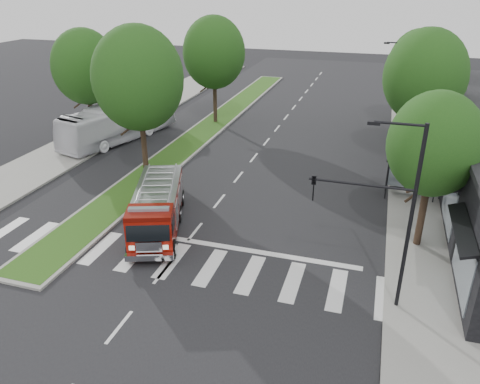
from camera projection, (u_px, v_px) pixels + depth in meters
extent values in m
plane|color=black|center=(195.00, 232.00, 25.50)|extent=(140.00, 140.00, 0.00)
cube|color=gray|center=(428.00, 186.00, 30.83)|extent=(5.00, 80.00, 0.15)
cube|color=gray|center=(76.00, 147.00, 38.01)|extent=(5.00, 80.00, 0.15)
cube|color=gray|center=(208.00, 128.00, 42.70)|extent=(3.00, 50.00, 0.14)
cube|color=#214B15|center=(208.00, 127.00, 42.67)|extent=(2.60, 49.50, 0.02)
cylinder|color=black|center=(387.00, 180.00, 28.80)|extent=(0.08, 0.08, 2.50)
cylinder|color=black|center=(436.00, 186.00, 28.05)|extent=(0.08, 0.08, 2.50)
cylinder|color=black|center=(388.00, 173.00, 29.84)|extent=(0.08, 0.08, 2.50)
cylinder|color=black|center=(434.00, 178.00, 29.09)|extent=(0.08, 0.08, 2.50)
cube|color=black|center=(414.00, 160.00, 28.40)|extent=(3.20, 1.60, 0.12)
cube|color=#8C99A5|center=(411.00, 174.00, 29.53)|extent=(2.80, 0.04, 1.80)
cube|color=black|center=(409.00, 189.00, 29.24)|extent=(2.40, 0.40, 0.08)
cylinder|color=black|center=(422.00, 214.00, 23.39)|extent=(0.36, 0.36, 3.74)
ellipsoid|color=#12390F|center=(435.00, 144.00, 21.86)|extent=(4.40, 4.40, 5.06)
cylinder|color=black|center=(415.00, 136.00, 33.68)|extent=(0.36, 0.36, 4.40)
ellipsoid|color=#12390F|center=(425.00, 76.00, 31.88)|extent=(5.60, 5.60, 6.44)
cylinder|color=black|center=(411.00, 106.00, 42.45)|extent=(0.36, 0.36, 3.96)
ellipsoid|color=#12390F|center=(418.00, 62.00, 40.83)|extent=(5.00, 5.00, 5.75)
cylinder|color=black|center=(144.00, 146.00, 31.34)|extent=(0.36, 0.36, 4.62)
ellipsoid|color=#12390F|center=(138.00, 78.00, 29.45)|extent=(5.80, 5.80, 6.67)
cylinder|color=black|center=(215.00, 100.00, 43.54)|extent=(0.36, 0.36, 4.40)
ellipsoid|color=#12390F|center=(214.00, 53.00, 41.74)|extent=(5.60, 5.60, 6.44)
cylinder|color=black|center=(92.00, 117.00, 38.77)|extent=(0.36, 0.36, 4.18)
ellipsoid|color=#12390F|center=(85.00, 67.00, 37.06)|extent=(5.20, 5.20, 5.98)
cylinder|color=black|center=(410.00, 224.00, 17.99)|extent=(0.16, 0.16, 8.00)
cylinder|color=black|center=(400.00, 124.00, 16.60)|extent=(1.80, 0.10, 0.10)
cube|color=black|center=(374.00, 123.00, 16.86)|extent=(0.45, 0.20, 0.12)
cylinder|color=black|center=(361.00, 184.00, 17.94)|extent=(4.00, 0.10, 0.10)
imported|color=black|center=(313.00, 188.00, 18.59)|extent=(0.18, 0.22, 1.10)
cylinder|color=black|center=(403.00, 93.00, 38.40)|extent=(0.16, 0.16, 8.00)
cylinder|color=black|center=(399.00, 43.00, 37.01)|extent=(1.80, 0.10, 0.10)
cube|color=black|center=(387.00, 43.00, 37.27)|extent=(0.45, 0.20, 0.12)
cube|color=#600B05|center=(159.00, 221.00, 25.69)|extent=(4.56, 7.74, 0.22)
cube|color=#941108|center=(159.00, 200.00, 25.94)|extent=(3.97, 6.07, 1.77)
cube|color=#941108|center=(151.00, 231.00, 22.81)|extent=(2.62, 2.24, 1.86)
cube|color=#B2B2B7|center=(158.00, 185.00, 25.55)|extent=(3.97, 6.07, 0.11)
cylinder|color=#B2B2B7|center=(143.00, 182.00, 25.45)|extent=(1.85, 5.03, 0.09)
cylinder|color=#B2B2B7|center=(172.00, 182.00, 25.51)|extent=(1.85, 5.03, 0.09)
cube|color=silver|center=(149.00, 257.00, 22.24)|extent=(2.27, 1.06, 0.31)
cube|color=#8C99A5|center=(149.00, 209.00, 22.31)|extent=(1.94, 0.94, 0.16)
cylinder|color=black|center=(131.00, 250.00, 22.90)|extent=(0.62, 1.02, 0.97)
cylinder|color=black|center=(172.00, 249.00, 22.98)|extent=(0.62, 1.02, 0.97)
cylinder|color=black|center=(142.00, 215.00, 26.27)|extent=(0.62, 1.02, 0.97)
cylinder|color=black|center=(178.00, 214.00, 26.35)|extent=(0.62, 1.02, 0.97)
cylinder|color=black|center=(147.00, 199.00, 28.20)|extent=(0.62, 1.02, 0.97)
cylinder|color=black|center=(181.00, 198.00, 28.27)|extent=(0.62, 1.02, 0.97)
imported|color=white|center=(119.00, 122.00, 39.24)|extent=(5.58, 11.67, 3.17)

